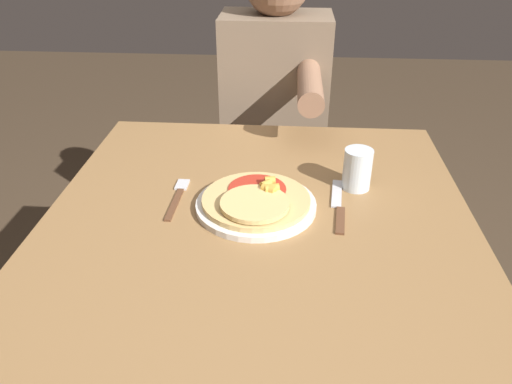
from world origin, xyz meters
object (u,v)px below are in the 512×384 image
(knife, at_px, (338,206))
(person_diner, at_px, (275,112))
(plate, at_px, (256,205))
(pizza, at_px, (257,199))
(dining_table, at_px, (258,259))
(fork, at_px, (178,196))
(drinking_glass, at_px, (357,169))

(knife, relative_size, person_diner, 0.18)
(plate, xyz_separation_m, pizza, (0.00, -0.00, 0.02))
(pizza, bearing_deg, knife, 6.56)
(plate, xyz_separation_m, knife, (0.18, 0.02, -0.00))
(dining_table, distance_m, knife, 0.22)
(fork, distance_m, person_diner, 0.69)
(plate, bearing_deg, pizza, -73.04)
(pizza, relative_size, fork, 1.34)
(fork, bearing_deg, plate, -10.44)
(dining_table, bearing_deg, person_diner, 89.24)
(dining_table, height_order, person_diner, person_diner)
(dining_table, distance_m, plate, 0.13)
(pizza, relative_size, knife, 1.06)
(pizza, xyz_separation_m, drinking_glass, (0.22, 0.11, 0.02))
(dining_table, bearing_deg, plate, 107.80)
(drinking_glass, height_order, person_diner, person_diner)
(pizza, relative_size, drinking_glass, 2.45)
(pizza, xyz_separation_m, fork, (-0.18, 0.04, -0.02))
(fork, relative_size, person_diner, 0.14)
(fork, height_order, person_diner, person_diner)
(pizza, height_order, person_diner, person_diner)
(knife, distance_m, person_diner, 0.70)
(knife, height_order, drinking_glass, drinking_glass)
(knife, xyz_separation_m, person_diner, (-0.16, 0.68, -0.05))
(fork, relative_size, knife, 0.79)
(fork, bearing_deg, pizza, -11.86)
(dining_table, xyz_separation_m, person_diner, (0.01, 0.72, 0.07))
(knife, bearing_deg, fork, 177.20)
(knife, xyz_separation_m, drinking_glass, (0.05, 0.09, 0.05))
(plate, relative_size, fork, 1.50)
(plate, height_order, pizza, pizza)
(drinking_glass, distance_m, person_diner, 0.63)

